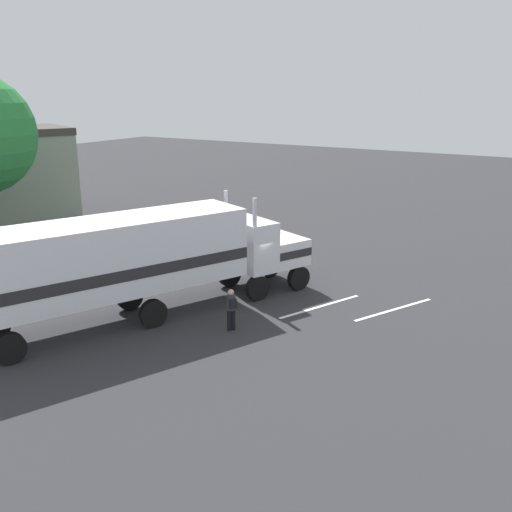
{
  "coord_description": "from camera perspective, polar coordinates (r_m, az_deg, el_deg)",
  "views": [
    {
      "loc": [
        -21.27,
        -12.83,
        8.93
      ],
      "look_at": [
        -0.1,
        -0.09,
        1.6
      ],
      "focal_mm": 40.38,
      "sensor_mm": 36.0,
      "label": 1
    }
  ],
  "objects": [
    {
      "name": "lane_stripe_near",
      "position": [
        24.45,
        6.39,
        -4.99
      ],
      "size": [
        4.12,
        1.85,
        0.01
      ],
      "primitive_type": "cube",
      "rotation": [
        0.0,
        0.0,
        -0.4
      ],
      "color": "silver",
      "rests_on": "ground_plane"
    },
    {
      "name": "semi_truck",
      "position": [
        22.86,
        -11.36,
        -0.09
      ],
      "size": [
        13.98,
        7.93,
        4.5
      ],
      "color": "white",
      "rests_on": "ground_plane"
    },
    {
      "name": "person_bystander",
      "position": [
        21.76,
        -2.46,
        -5.17
      ],
      "size": [
        0.44,
        0.47,
        1.63
      ],
      "color": "black",
      "rests_on": "ground_plane"
    },
    {
      "name": "lane_stripe_mid",
      "position": [
        24.66,
        13.52,
        -5.18
      ],
      "size": [
        4.04,
        2.04,
        0.01
      ],
      "primitive_type": "cube",
      "rotation": [
        0.0,
        0.0,
        -0.44
      ],
      "color": "silver",
      "rests_on": "ground_plane"
    },
    {
      "name": "ground_plane",
      "position": [
        26.4,
        -0.05,
        -3.25
      ],
      "size": [
        120.0,
        120.0,
        0.0
      ],
      "primitive_type": "plane",
      "color": "#2D2D30"
    }
  ]
}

